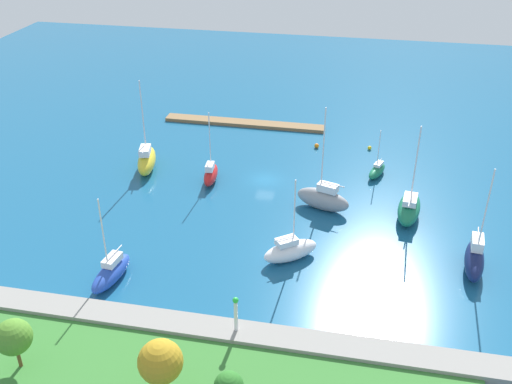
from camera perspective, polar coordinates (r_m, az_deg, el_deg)
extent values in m
plane|color=#19567F|center=(82.00, 0.88, 1.20)|extent=(160.00, 160.00, 0.00)
cube|color=olive|center=(99.90, -1.16, 6.73)|extent=(27.21, 2.52, 0.55)
cube|color=gray|center=(56.29, -5.27, -13.24)|extent=(71.10, 2.88, 1.34)
cylinder|color=silver|center=(54.09, -1.97, -11.98)|extent=(0.36, 0.36, 3.20)
sphere|color=green|center=(52.89, -2.00, -10.48)|extent=(0.56, 0.56, 0.56)
sphere|color=#AD841E|center=(47.40, -9.29, -15.99)|extent=(3.55, 3.55, 3.55)
cylinder|color=brown|center=(55.47, -22.11, -14.54)|extent=(0.32, 0.32, 2.36)
sphere|color=#4C8428|center=(54.10, -22.54, -12.90)|extent=(3.13, 3.13, 3.13)
ellipsoid|color=#19724C|center=(75.11, 14.67, -1.58)|extent=(3.61, 8.03, 2.52)
cube|color=silver|center=(73.76, 14.78, -0.72)|extent=(1.93, 2.97, 0.76)
cylinder|color=silver|center=(72.62, 15.29, 2.69)|extent=(0.19, 0.19, 9.64)
cylinder|color=silver|center=(72.75, 14.76, -0.69)|extent=(0.62, 3.73, 0.15)
ellipsoid|color=#2347B2|center=(64.10, -13.92, -7.67)|extent=(2.96, 7.00, 1.95)
cube|color=silver|center=(63.68, -13.81, -6.43)|extent=(1.57, 2.58, 0.75)
cylinder|color=silver|center=(61.02, -14.65, -4.02)|extent=(0.16, 0.16, 8.24)
cylinder|color=silver|center=(63.77, -13.60, -5.76)|extent=(0.50, 2.93, 0.13)
ellipsoid|color=#141E4C|center=(67.52, 20.46, -6.28)|extent=(2.69, 7.21, 2.81)
cube|color=silver|center=(66.92, 20.75, -4.62)|extent=(1.45, 2.64, 1.15)
cylinder|color=silver|center=(63.94, 21.44, -1.83)|extent=(0.17, 0.17, 9.82)
cylinder|color=silver|center=(66.98, 20.85, -3.86)|extent=(0.42, 2.88, 0.14)
ellipsoid|color=white|center=(65.43, 3.37, -5.75)|extent=(6.61, 5.83, 2.18)
cube|color=silver|center=(64.40, 3.00, -4.83)|extent=(2.72, 2.55, 0.70)
cylinder|color=silver|center=(62.84, 3.76, -1.95)|extent=(0.16, 0.16, 7.79)
cylinder|color=silver|center=(63.99, 2.76, -4.53)|extent=(1.94, 1.52, 0.13)
ellipsoid|color=red|center=(81.28, -4.42, 1.68)|extent=(2.10, 5.73, 2.08)
cube|color=silver|center=(80.22, -4.52, 2.46)|extent=(1.15, 2.09, 0.88)
cylinder|color=silver|center=(79.32, -4.52, 5.01)|extent=(0.13, 0.13, 8.05)
cylinder|color=silver|center=(79.70, -4.57, 2.75)|extent=(0.27, 2.03, 0.11)
ellipsoid|color=gray|center=(74.86, 6.52, -0.73)|extent=(7.39, 4.34, 2.77)
cube|color=silver|center=(73.77, 7.00, 0.42)|extent=(2.83, 2.08, 0.97)
cylinder|color=silver|center=(71.82, 6.57, 4.09)|extent=(0.17, 0.17, 10.97)
cylinder|color=silver|center=(73.26, 7.48, 0.74)|extent=(2.99, 1.09, 0.14)
ellipsoid|color=yellow|center=(85.55, -10.58, 3.00)|extent=(4.06, 8.06, 2.85)
cube|color=silver|center=(84.18, -10.76, 3.98)|extent=(2.01, 3.03, 0.97)
cylinder|color=silver|center=(83.24, -10.96, 7.21)|extent=(0.19, 0.19, 10.40)
cylinder|color=silver|center=(83.37, -10.85, 4.19)|extent=(0.88, 3.18, 0.15)
ellipsoid|color=#19724C|center=(84.40, 11.68, 2.00)|extent=(3.05, 5.07, 1.50)
cube|color=silver|center=(84.30, 11.84, 2.68)|extent=(1.43, 1.95, 0.44)
cylinder|color=silver|center=(82.67, 11.86, 4.11)|extent=(0.12, 0.12, 5.58)
cylinder|color=silver|center=(84.33, 11.92, 2.97)|extent=(0.68, 1.63, 0.09)
sphere|color=orange|center=(91.74, 5.92, 4.50)|extent=(0.73, 0.73, 0.73)
sphere|color=yellow|center=(92.38, 11.00, 4.24)|extent=(0.61, 0.61, 0.61)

